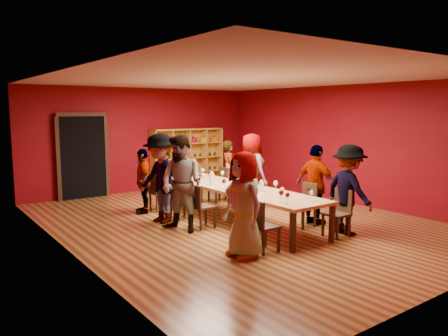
{
  "coord_description": "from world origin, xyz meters",
  "views": [
    {
      "loc": [
        -5.57,
        -7.19,
        2.37
      ],
      "look_at": [
        -0.2,
        0.18,
        1.15
      ],
      "focal_mm": 35.0,
      "sensor_mm": 36.0,
      "label": 1
    }
  ],
  "objects_px": {
    "chair_person_left_3": "(178,197)",
    "person_right_3": "(251,170)",
    "person_left_4": "(143,181)",
    "person_right_1": "(316,185)",
    "chair_person_right_3": "(241,188)",
    "person_right_4": "(229,171)",
    "person_right_0": "(349,190)",
    "chair_person_left_4": "(157,190)",
    "chair_person_right_4": "(220,183)",
    "spittoon_bowl": "(249,186)",
    "shelving_unit": "(187,155)",
    "person_left_0": "(244,205)",
    "person_left_3": "(161,178)",
    "chair_person_right_0": "(339,210)",
    "chair_person_left_0": "(261,223)",
    "chair_person_left_2": "(200,204)",
    "chair_person_right_1": "(306,202)",
    "wine_bottle": "(200,173)",
    "person_left_2": "(182,184)",
    "tasting_table": "(237,189)"
  },
  "relations": [
    {
      "from": "person_left_0",
      "to": "chair_person_left_3",
      "type": "bearing_deg",
      "value": 173.79
    },
    {
      "from": "shelving_unit",
      "to": "chair_person_left_4",
      "type": "distance_m",
      "value": 3.39
    },
    {
      "from": "person_left_2",
      "to": "chair_person_right_1",
      "type": "relative_size",
      "value": 2.13
    },
    {
      "from": "chair_person_left_0",
      "to": "person_right_0",
      "type": "bearing_deg",
      "value": -3.94
    },
    {
      "from": "person_left_0",
      "to": "chair_person_left_3",
      "type": "relative_size",
      "value": 1.93
    },
    {
      "from": "person_left_4",
      "to": "chair_person_left_2",
      "type": "bearing_deg",
      "value": 30.98
    },
    {
      "from": "person_right_4",
      "to": "chair_person_left_3",
      "type": "bearing_deg",
      "value": 133.44
    },
    {
      "from": "person_left_4",
      "to": "person_right_3",
      "type": "distance_m",
      "value": 2.64
    },
    {
      "from": "person_right_1",
      "to": "person_right_3",
      "type": "xyz_separation_m",
      "value": [
        0.03,
        2.12,
        0.07
      ]
    },
    {
      "from": "tasting_table",
      "to": "chair_person_left_3",
      "type": "distance_m",
      "value": 1.29
    },
    {
      "from": "shelving_unit",
      "to": "wine_bottle",
      "type": "distance_m",
      "value": 3.13
    },
    {
      "from": "person_left_2",
      "to": "person_right_0",
      "type": "bearing_deg",
      "value": 28.8
    },
    {
      "from": "person_right_3",
      "to": "wine_bottle",
      "type": "xyz_separation_m",
      "value": [
        -1.18,
        0.5,
        -0.03
      ]
    },
    {
      "from": "person_left_2",
      "to": "chair_person_right_1",
      "type": "distance_m",
      "value": 2.56
    },
    {
      "from": "tasting_table",
      "to": "chair_person_right_3",
      "type": "xyz_separation_m",
      "value": [
        0.91,
        0.99,
        -0.2
      ]
    },
    {
      "from": "person_left_2",
      "to": "tasting_table",
      "type": "bearing_deg",
      "value": 66.54
    },
    {
      "from": "shelving_unit",
      "to": "person_left_0",
      "type": "bearing_deg",
      "value": -113.48
    },
    {
      "from": "chair_person_left_3",
      "to": "chair_person_right_1",
      "type": "relative_size",
      "value": 1.0
    },
    {
      "from": "chair_person_left_0",
      "to": "chair_person_right_1",
      "type": "xyz_separation_m",
      "value": [
        1.82,
        0.71,
        0.0
      ]
    },
    {
      "from": "person_left_2",
      "to": "spittoon_bowl",
      "type": "bearing_deg",
      "value": 51.75
    },
    {
      "from": "chair_person_left_4",
      "to": "person_left_4",
      "type": "xyz_separation_m",
      "value": [
        -0.35,
        0.0,
        0.25
      ]
    },
    {
      "from": "chair_person_left_0",
      "to": "wine_bottle",
      "type": "relative_size",
      "value": 2.91
    },
    {
      "from": "person_right_0",
      "to": "chair_person_left_2",
      "type": "bearing_deg",
      "value": 55.65
    },
    {
      "from": "chair_person_left_4",
      "to": "spittoon_bowl",
      "type": "height_order",
      "value": "spittoon_bowl"
    },
    {
      "from": "chair_person_right_3",
      "to": "person_right_4",
      "type": "height_order",
      "value": "person_right_4"
    },
    {
      "from": "shelving_unit",
      "to": "person_left_4",
      "type": "distance_m",
      "value": 3.61
    },
    {
      "from": "person_left_4",
      "to": "shelving_unit",
      "type": "bearing_deg",
      "value": 152.96
    },
    {
      "from": "person_right_3",
      "to": "wine_bottle",
      "type": "height_order",
      "value": "person_right_3"
    },
    {
      "from": "person_left_0",
      "to": "person_right_4",
      "type": "distance_m",
      "value": 4.45
    },
    {
      "from": "person_right_3",
      "to": "chair_person_left_3",
      "type": "bearing_deg",
      "value": 90.43
    },
    {
      "from": "person_left_3",
      "to": "chair_person_right_0",
      "type": "distance_m",
      "value": 3.67
    },
    {
      "from": "chair_person_right_1",
      "to": "person_right_3",
      "type": "distance_m",
      "value": 2.18
    },
    {
      "from": "person_left_4",
      "to": "person_right_1",
      "type": "relative_size",
      "value": 0.9
    },
    {
      "from": "person_left_3",
      "to": "wine_bottle",
      "type": "relative_size",
      "value": 6.14
    },
    {
      "from": "chair_person_right_1",
      "to": "person_right_1",
      "type": "xyz_separation_m",
      "value": [
        0.28,
        -0.0,
        0.34
      ]
    },
    {
      "from": "chair_person_left_2",
      "to": "chair_person_right_3",
      "type": "bearing_deg",
      "value": 27.92
    },
    {
      "from": "person_left_4",
      "to": "person_right_4",
      "type": "xyz_separation_m",
      "value": [
        2.45,
        -0.02,
        0.04
      ]
    },
    {
      "from": "person_right_3",
      "to": "chair_person_left_4",
      "type": "bearing_deg",
      "value": 65.0
    },
    {
      "from": "chair_person_left_0",
      "to": "tasting_table",
      "type": "bearing_deg",
      "value": 63.7
    },
    {
      "from": "chair_person_right_4",
      "to": "spittoon_bowl",
      "type": "bearing_deg",
      "value": -111.23
    },
    {
      "from": "person_right_1",
      "to": "chair_person_right_3",
      "type": "height_order",
      "value": "person_right_1"
    },
    {
      "from": "person_right_3",
      "to": "spittoon_bowl",
      "type": "xyz_separation_m",
      "value": [
        -1.18,
        -1.35,
        -0.08
      ]
    },
    {
      "from": "chair_person_left_3",
      "to": "person_right_3",
      "type": "xyz_separation_m",
      "value": [
        2.13,
        0.1,
        0.4
      ]
    },
    {
      "from": "person_right_0",
      "to": "chair_person_left_4",
      "type": "bearing_deg",
      "value": 37.93
    },
    {
      "from": "person_left_4",
      "to": "person_right_4",
      "type": "relative_size",
      "value": 0.94
    },
    {
      "from": "chair_person_right_4",
      "to": "spittoon_bowl",
      "type": "xyz_separation_m",
      "value": [
        -0.87,
        -2.23,
        0.33
      ]
    },
    {
      "from": "tasting_table",
      "to": "spittoon_bowl",
      "type": "relative_size",
      "value": 14.19
    },
    {
      "from": "tasting_table",
      "to": "person_left_4",
      "type": "height_order",
      "value": "person_left_4"
    },
    {
      "from": "person_right_0",
      "to": "wine_bottle",
      "type": "xyz_separation_m",
      "value": [
        -1.13,
        3.48,
        0.01
      ]
    },
    {
      "from": "chair_person_left_0",
      "to": "chair_person_right_0",
      "type": "relative_size",
      "value": 1.0
    }
  ]
}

